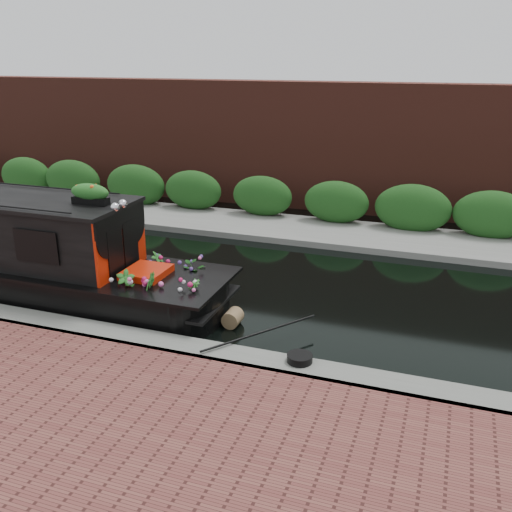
% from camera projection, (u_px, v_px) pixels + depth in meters
% --- Properties ---
extents(ground, '(80.00, 80.00, 0.00)m').
position_uv_depth(ground, '(186.00, 278.00, 12.98)').
color(ground, black).
rests_on(ground, ground).
extents(near_bank_coping, '(40.00, 0.60, 0.50)m').
position_uv_depth(near_bank_coping, '(103.00, 343.00, 10.05)').
color(near_bank_coping, slate).
rests_on(near_bank_coping, ground).
extents(far_bank_path, '(40.00, 2.40, 0.34)m').
position_uv_depth(far_bank_path, '(249.00, 227.00, 16.71)').
color(far_bank_path, gray).
rests_on(far_bank_path, ground).
extents(far_hedge, '(40.00, 1.10, 2.80)m').
position_uv_depth(far_hedge, '(259.00, 219.00, 17.51)').
color(far_hedge, '#1C4818').
rests_on(far_hedge, ground).
extents(far_brick_wall, '(40.00, 1.00, 8.00)m').
position_uv_depth(far_brick_wall, '(279.00, 203.00, 19.38)').
color(far_brick_wall, '#53241C').
rests_on(far_brick_wall, ground).
extents(rope_fender, '(0.32, 0.36, 0.32)m').
position_uv_depth(rope_fender, '(233.00, 318.00, 10.63)').
color(rope_fender, brown).
rests_on(rope_fender, ground).
extents(coiled_mooring_rope, '(0.41, 0.41, 0.12)m').
position_uv_depth(coiled_mooring_rope, '(300.00, 358.00, 8.94)').
color(coiled_mooring_rope, black).
rests_on(coiled_mooring_rope, near_bank_coping).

